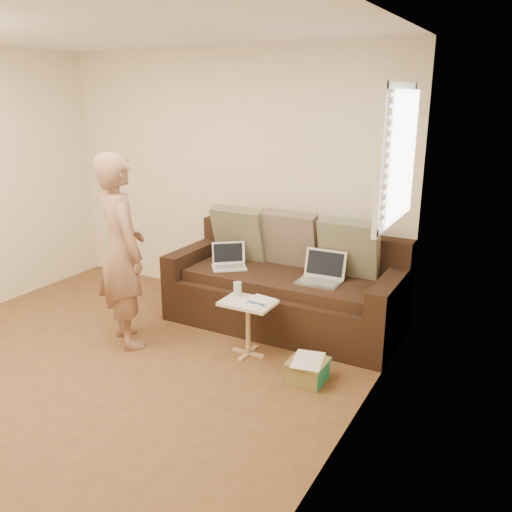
{
  "coord_description": "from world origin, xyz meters",
  "views": [
    {
      "loc": [
        2.92,
        -2.51,
        2.15
      ],
      "look_at": [
        0.8,
        1.4,
        0.78
      ],
      "focal_mm": 37.18,
      "sensor_mm": 36.0,
      "label": 1
    }
  ],
  "objects_px": {
    "laptop_silver": "(318,283)",
    "striped_box": "(308,370)",
    "side_table": "(248,328)",
    "person": "(122,251)",
    "laptop_white": "(229,268)",
    "sofa": "(284,283)",
    "drinking_glass": "(238,289)"
  },
  "relations": [
    {
      "from": "laptop_white",
      "to": "drinking_glass",
      "type": "distance_m",
      "value": 0.65
    },
    {
      "from": "side_table",
      "to": "drinking_glass",
      "type": "relative_size",
      "value": 4.04
    },
    {
      "from": "laptop_white",
      "to": "side_table",
      "type": "bearing_deg",
      "value": -85.84
    },
    {
      "from": "laptop_silver",
      "to": "striped_box",
      "type": "bearing_deg",
      "value": -74.69
    },
    {
      "from": "person",
      "to": "striped_box",
      "type": "height_order",
      "value": "person"
    },
    {
      "from": "sofa",
      "to": "laptop_silver",
      "type": "distance_m",
      "value": 0.41
    },
    {
      "from": "laptop_silver",
      "to": "drinking_glass",
      "type": "bearing_deg",
      "value": -136.78
    },
    {
      "from": "person",
      "to": "laptop_white",
      "type": "bearing_deg",
      "value": -90.95
    },
    {
      "from": "laptop_white",
      "to": "striped_box",
      "type": "relative_size",
      "value": 1.13
    },
    {
      "from": "laptop_silver",
      "to": "person",
      "type": "xyz_separation_m",
      "value": [
        -1.46,
        -0.91,
        0.33
      ]
    },
    {
      "from": "sofa",
      "to": "side_table",
      "type": "bearing_deg",
      "value": -90.08
    },
    {
      "from": "sofa",
      "to": "drinking_glass",
      "type": "bearing_deg",
      "value": -103.1
    },
    {
      "from": "sofa",
      "to": "side_table",
      "type": "distance_m",
      "value": 0.72
    },
    {
      "from": "laptop_white",
      "to": "drinking_glass",
      "type": "relative_size",
      "value": 2.7
    },
    {
      "from": "sofa",
      "to": "laptop_white",
      "type": "xyz_separation_m",
      "value": [
        -0.54,
        -0.11,
        0.1
      ]
    },
    {
      "from": "sofa",
      "to": "laptop_silver",
      "type": "height_order",
      "value": "sofa"
    },
    {
      "from": "laptop_silver",
      "to": "striped_box",
      "type": "height_order",
      "value": "laptop_silver"
    },
    {
      "from": "laptop_white",
      "to": "side_table",
      "type": "height_order",
      "value": "laptop_white"
    },
    {
      "from": "side_table",
      "to": "laptop_silver",
      "type": "bearing_deg",
      "value": 57.62
    },
    {
      "from": "side_table",
      "to": "drinking_glass",
      "type": "height_order",
      "value": "drinking_glass"
    },
    {
      "from": "laptop_white",
      "to": "striped_box",
      "type": "distance_m",
      "value": 1.46
    },
    {
      "from": "laptop_silver",
      "to": "drinking_glass",
      "type": "height_order",
      "value": "laptop_silver"
    },
    {
      "from": "side_table",
      "to": "sofa",
      "type": "bearing_deg",
      "value": 89.92
    },
    {
      "from": "laptop_silver",
      "to": "side_table",
      "type": "height_order",
      "value": "laptop_silver"
    },
    {
      "from": "sofa",
      "to": "striped_box",
      "type": "xyz_separation_m",
      "value": [
        0.63,
        -0.87,
        -0.33
      ]
    },
    {
      "from": "laptop_silver",
      "to": "striped_box",
      "type": "xyz_separation_m",
      "value": [
        0.24,
        -0.78,
        -0.43
      ]
    },
    {
      "from": "laptop_white",
      "to": "person",
      "type": "distance_m",
      "value": 1.09
    },
    {
      "from": "sofa",
      "to": "person",
      "type": "height_order",
      "value": "person"
    },
    {
      "from": "striped_box",
      "to": "sofa",
      "type": "bearing_deg",
      "value": 125.74
    },
    {
      "from": "laptop_silver",
      "to": "striped_box",
      "type": "relative_size",
      "value": 1.35
    },
    {
      "from": "side_table",
      "to": "drinking_glass",
      "type": "xyz_separation_m",
      "value": [
        -0.14,
        0.08,
        0.3
      ]
    },
    {
      "from": "laptop_silver",
      "to": "laptop_white",
      "type": "bearing_deg",
      "value": 179.21
    }
  ]
}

